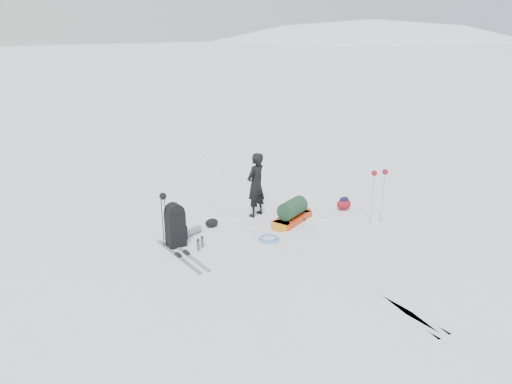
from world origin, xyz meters
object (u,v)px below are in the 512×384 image
skier (256,185)px  ski_poles_black (163,203)px  pulk_sled (292,213)px  expedition_rucksack (177,225)px

skier → ski_poles_black: (-2.59, -0.58, 0.21)m
pulk_sled → ski_poles_black: 3.24m
skier → pulk_sled: size_ratio=1.07×
expedition_rucksack → skier: bearing=11.5°
expedition_rucksack → ski_poles_black: size_ratio=0.80×
pulk_sled → skier: bearing=99.5°
skier → pulk_sled: (0.54, -0.80, -0.59)m
pulk_sled → expedition_rucksack: bearing=151.6°
ski_poles_black → expedition_rucksack: bearing=-15.6°
pulk_sled → ski_poles_black: (-3.13, 0.22, 0.79)m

